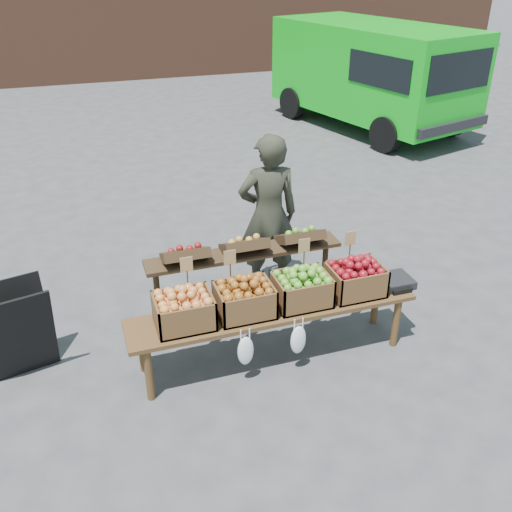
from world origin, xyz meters
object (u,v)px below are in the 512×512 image
object	(u,v)px
vendor	(268,215)
crate_green_apples	(355,280)
chalkboard_sign	(18,331)
crate_golden_apples	(184,311)
crate_russet_pears	(245,300)
display_bench	(273,333)
delivery_van	(371,77)
weighing_scale	(394,281)
back_table	(245,275)
crate_red_apples	(302,290)

from	to	relation	value
vendor	crate_green_apples	size ratio (longest dim) A/B	3.64
chalkboard_sign	crate_golden_apples	world-z (taller)	chalkboard_sign
crate_russet_pears	display_bench	bearing A→B (deg)	0.00
delivery_van	crate_golden_apples	xyz separation A→B (m)	(-5.46, -6.77, -0.34)
crate_golden_apples	crate_russet_pears	bearing A→B (deg)	0.00
chalkboard_sign	crate_russet_pears	distance (m)	2.05
crate_russet_pears	crate_green_apples	distance (m)	1.10
delivery_van	chalkboard_sign	world-z (taller)	delivery_van
delivery_van	weighing_scale	distance (m)	7.59
chalkboard_sign	display_bench	xyz separation A→B (m)	(2.24, -0.54, -0.17)
delivery_van	vendor	bearing A→B (deg)	-142.86
crate_green_apples	weighing_scale	distance (m)	0.44
delivery_van	crate_green_apples	xyz separation A→B (m)	(-3.81, -6.77, -0.34)
back_table	crate_golden_apples	size ratio (longest dim) A/B	4.20
vendor	crate_golden_apples	xyz separation A→B (m)	(-1.21, -1.23, -0.20)
delivery_van	display_bench	xyz separation A→B (m)	(-4.64, -6.77, -0.76)
display_bench	crate_golden_apples	bearing A→B (deg)	180.00
chalkboard_sign	crate_green_apples	bearing A→B (deg)	-22.91
vendor	delivery_van	bearing A→B (deg)	-121.58
vendor	weighing_scale	distance (m)	1.53
crate_golden_apples	weighing_scale	world-z (taller)	crate_golden_apples
display_bench	crate_green_apples	size ratio (longest dim) A/B	5.40
crate_golden_apples	crate_russet_pears	size ratio (longest dim) A/B	1.00
crate_russet_pears	back_table	bearing A→B (deg)	72.62
delivery_van	display_bench	distance (m)	8.24
vendor	display_bench	size ratio (longest dim) A/B	0.67
delivery_van	vendor	xyz separation A→B (m)	(-4.25, -5.54, -0.14)
display_bench	chalkboard_sign	bearing A→B (deg)	166.51
vendor	weighing_scale	world-z (taller)	vendor
crate_golden_apples	crate_red_apples	distance (m)	1.10
crate_red_apples	chalkboard_sign	bearing A→B (deg)	167.94
crate_russet_pears	weighing_scale	size ratio (longest dim) A/B	1.47
delivery_van	chalkboard_sign	distance (m)	9.30
chalkboard_sign	crate_red_apples	world-z (taller)	chalkboard_sign
crate_golden_apples	crate_green_apples	size ratio (longest dim) A/B	1.00
delivery_van	crate_russet_pears	size ratio (longest dim) A/B	9.36
vendor	weighing_scale	size ratio (longest dim) A/B	5.35
crate_red_apples	crate_green_apples	bearing A→B (deg)	0.00
crate_red_apples	weighing_scale	bearing A→B (deg)	0.00
back_table	crate_golden_apples	xyz separation A→B (m)	(-0.78, -0.72, 0.19)
weighing_scale	crate_golden_apples	bearing A→B (deg)	180.00
display_bench	crate_red_apples	xyz separation A→B (m)	(0.27, 0.00, 0.42)
delivery_van	crate_golden_apples	bearing A→B (deg)	-144.24
vendor	chalkboard_sign	bearing A→B (deg)	20.73
vendor	crate_red_apples	bearing A→B (deg)	90.80
delivery_van	back_table	distance (m)	7.67
crate_green_apples	weighing_scale	xyz separation A→B (m)	(0.43, 0.00, -0.10)
display_bench	weighing_scale	size ratio (longest dim) A/B	7.94
delivery_van	crate_green_apples	bearing A→B (deg)	-134.73
delivery_van	back_table	bearing A→B (deg)	-143.11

